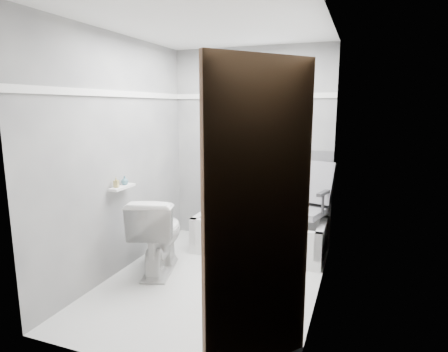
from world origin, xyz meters
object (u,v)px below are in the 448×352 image
at_px(door, 290,242).
at_px(soap_bottle_b, 125,180).
at_px(bathtub, 259,235).
at_px(toilet, 158,234).
at_px(soap_bottle_a, 116,182).
at_px(office_chair, 302,205).

xyz_separation_m(door, soap_bottle_b, (-1.92, 1.26, -0.04)).
xyz_separation_m(bathtub, soap_bottle_b, (-1.17, -0.95, 0.75)).
xyz_separation_m(toilet, soap_bottle_a, (-0.32, -0.22, 0.57)).
distance_m(office_chair, soap_bottle_a, 2.03).
bearing_deg(soap_bottle_a, office_chair, 34.74).
bearing_deg(bathtub, soap_bottle_b, -140.96).
xyz_separation_m(office_chair, soap_bottle_b, (-1.64, -1.00, 0.36)).
height_order(soap_bottle_a, soap_bottle_b, soap_bottle_a).
height_order(office_chair, soap_bottle_a, office_chair).
distance_m(bathtub, soap_bottle_b, 1.68).
bearing_deg(soap_bottle_a, bathtub, 42.94).
bearing_deg(door, toilet, 139.99).
bearing_deg(office_chair, bathtub, -158.08).
height_order(door, soap_bottle_a, door).
height_order(bathtub, door, door).
relative_size(office_chair, soap_bottle_a, 9.62).
distance_m(bathtub, office_chair, 0.62).
xyz_separation_m(bathtub, toilet, (-0.85, -0.87, 0.19)).
xyz_separation_m(bathtub, door, (0.75, -2.21, 0.79)).
bearing_deg(toilet, bathtub, -150.34).
relative_size(office_chair, toilet, 1.19).
bearing_deg(toilet, door, 124.09).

